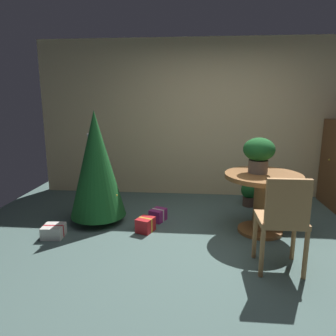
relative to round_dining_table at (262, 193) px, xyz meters
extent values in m
plane|color=#4C6660|center=(-0.49, -0.61, -0.51)|extent=(6.60, 6.60, 0.00)
cube|color=beige|center=(-0.49, 1.59, 0.79)|extent=(6.00, 0.10, 2.60)
cylinder|color=brown|center=(0.00, 0.00, -0.49)|extent=(0.55, 0.55, 0.04)
cylinder|color=brown|center=(0.00, 0.00, -0.14)|extent=(0.20, 0.20, 0.65)
cylinder|color=brown|center=(0.00, 0.00, 0.21)|extent=(0.93, 0.93, 0.05)
cylinder|color=#665B51|center=(-0.06, 0.06, 0.31)|extent=(0.23, 0.23, 0.16)
ellipsoid|color=#195623|center=(-0.06, 0.06, 0.53)|extent=(0.38, 0.38, 0.28)
sphere|color=red|center=(0.07, 0.11, 0.59)|extent=(0.05, 0.05, 0.05)
sphere|color=red|center=(0.02, 0.13, 0.59)|extent=(0.07, 0.07, 0.07)
sphere|color=red|center=(-0.02, -0.01, 0.59)|extent=(0.09, 0.09, 0.09)
sphere|color=red|center=(-0.02, -0.04, 0.57)|extent=(0.08, 0.08, 0.08)
cylinder|color=#B27F4C|center=(-0.19, -0.67, -0.27)|extent=(0.04, 0.04, 0.47)
cylinder|color=#B27F4C|center=(0.19, -0.67, -0.27)|extent=(0.04, 0.04, 0.47)
cylinder|color=#B27F4C|center=(-0.19, -1.03, -0.27)|extent=(0.04, 0.04, 0.47)
cylinder|color=#B27F4C|center=(0.19, -1.03, -0.27)|extent=(0.04, 0.04, 0.47)
cube|color=#B27F4C|center=(0.00, -0.85, -0.01)|extent=(0.43, 0.41, 0.05)
cube|color=#B27F4C|center=(0.00, -1.03, 0.23)|extent=(0.39, 0.05, 0.43)
cylinder|color=brown|center=(-2.11, 0.15, -0.46)|extent=(0.10, 0.10, 0.10)
cone|color=#195623|center=(-2.11, 0.15, 0.29)|extent=(0.73, 0.73, 1.40)
sphere|color=red|center=(-2.18, 0.23, 0.53)|extent=(0.06, 0.06, 0.06)
sphere|color=silver|center=(-2.19, 0.13, 0.67)|extent=(0.05, 0.05, 0.05)
sphere|color=gold|center=(-1.85, 0.08, -0.11)|extent=(0.04, 0.04, 0.04)
sphere|color=silver|center=(-1.89, 0.01, -0.17)|extent=(0.07, 0.07, 0.07)
sphere|color=gold|center=(-2.33, 0.33, -0.17)|extent=(0.06, 0.06, 0.06)
cube|color=red|center=(-1.43, -0.12, -0.42)|extent=(0.25, 0.27, 0.18)
cube|color=gold|center=(-1.43, -0.12, -0.42)|extent=(0.18, 0.09, 0.18)
cube|color=silver|center=(-2.51, -0.38, -0.44)|extent=(0.26, 0.26, 0.15)
cube|color=red|center=(-2.51, -0.38, -0.44)|extent=(0.24, 0.05, 0.15)
cube|color=#9E287A|center=(-1.32, 0.24, -0.43)|extent=(0.25, 0.27, 0.16)
cube|color=silver|center=(-1.32, 0.24, -0.43)|extent=(0.17, 0.10, 0.17)
sphere|color=#B29338|center=(1.20, 1.09, 0.22)|extent=(0.04, 0.04, 0.04)
cylinder|color=#4C382D|center=(0.02, 0.98, -0.44)|extent=(0.19, 0.19, 0.15)
sphere|color=#195623|center=(0.02, 0.98, -0.26)|extent=(0.26, 0.26, 0.26)
camera|label=1|loc=(-0.83, -3.74, 1.11)|focal=33.33mm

